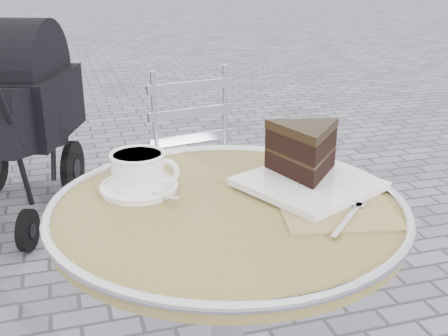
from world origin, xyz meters
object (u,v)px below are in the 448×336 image
object	(u,v)px
baby_stroller	(4,118)
cake_plate_set	(307,158)
cafe_table	(228,276)
bistro_chair	(198,147)
cappuccino_set	(139,174)

from	to	relation	value
baby_stroller	cake_plate_set	bearing A→B (deg)	-45.52
cafe_table	bistro_chair	distance (m)	1.09
cake_plate_set	bistro_chair	bearing A→B (deg)	65.21
cappuccino_set	bistro_chair	xyz separation A→B (m)	(0.36, 0.94, -0.28)
cafe_table	cappuccino_set	distance (m)	0.28
bistro_chair	baby_stroller	size ratio (longest dim) A/B	0.71
cake_plate_set	baby_stroller	world-z (taller)	baby_stroller
cafe_table	cake_plate_set	xyz separation A→B (m)	(0.19, 0.05, 0.22)
cake_plate_set	cafe_table	bearing A→B (deg)	171.74
cafe_table	baby_stroller	xyz separation A→B (m)	(-0.56, 1.76, -0.09)
cafe_table	cake_plate_set	bearing A→B (deg)	15.82
cappuccino_set	bistro_chair	size ratio (longest dim) A/B	0.23
cafe_table	bistro_chair	bearing A→B (deg)	79.00
baby_stroller	cafe_table	bearing A→B (deg)	-51.73
cafe_table	bistro_chair	world-z (taller)	bistro_chair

